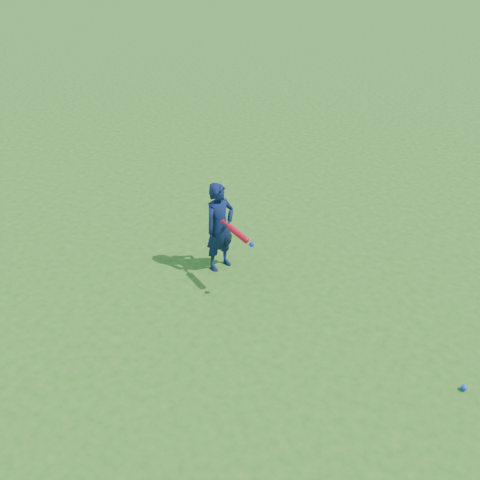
{
  "coord_description": "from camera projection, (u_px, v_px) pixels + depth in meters",
  "views": [
    {
      "loc": [
        2.44,
        -5.93,
        4.15
      ],
      "look_at": [
        -0.07,
        -0.8,
        0.68
      ],
      "focal_mm": 40.0,
      "sensor_mm": 36.0,
      "label": 1
    }
  ],
  "objects": [
    {
      "name": "bat_swing",
      "position": [
        239.0,
        234.0,
        6.57
      ],
      "size": [
        0.62,
        0.41,
        0.08
      ],
      "rotation": [
        0.0,
        0.0,
        -0.55
      ],
      "color": "red",
      "rests_on": "ground"
    },
    {
      "name": "ground",
      "position": [
        269.0,
        256.0,
        7.62
      ],
      "size": [
        80.0,
        80.0,
        0.0
      ],
      "primitive_type": "plane",
      "color": "#296317",
      "rests_on": "ground"
    },
    {
      "name": "child",
      "position": [
        220.0,
        227.0,
        7.07
      ],
      "size": [
        0.45,
        0.53,
        1.25
      ],
      "primitive_type": "imported",
      "rotation": [
        0.0,
        0.0,
        1.19
      ],
      "color": "#0D183F",
      "rests_on": "ground"
    },
    {
      "name": "ground_ball_blue",
      "position": [
        464.0,
        388.0,
        5.45
      ],
      "size": [
        0.06,
        0.06,
        0.06
      ],
      "primitive_type": "sphere",
      "color": "blue",
      "rests_on": "ground"
    }
  ]
}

